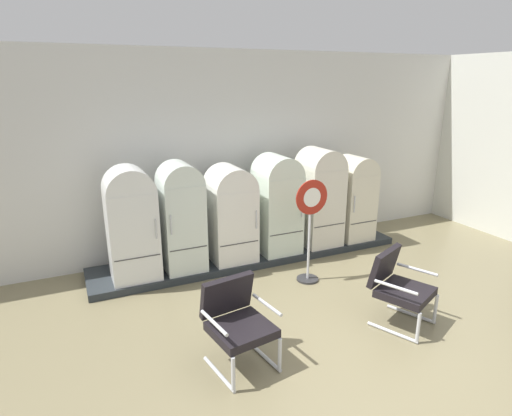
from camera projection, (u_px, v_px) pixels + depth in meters
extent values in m
cube|color=#7E7453|center=(370.00, 366.00, 4.42)|extent=(12.00, 10.00, 0.05)
cube|color=silver|center=(235.00, 153.00, 7.12)|extent=(11.76, 0.12, 3.29)
cube|color=#47443F|center=(234.00, 72.00, 6.74)|extent=(11.76, 0.07, 0.06)
cube|color=silver|center=(490.00, 145.00, 7.97)|extent=(0.12, 2.20, 3.29)
cube|color=#282E32|center=(251.00, 255.00, 7.03)|extent=(5.11, 0.95, 0.11)
cube|color=white|center=(133.00, 235.00, 5.97)|extent=(0.66, 0.60, 1.27)
cylinder|color=white|center=(129.00, 191.00, 5.78)|extent=(0.66, 0.59, 0.66)
cube|color=#383838|center=(138.00, 258.00, 5.77)|extent=(0.61, 0.01, 0.01)
cylinder|color=silver|center=(156.00, 229.00, 5.76)|extent=(0.02, 0.02, 0.28)
cube|color=silver|center=(182.00, 226.00, 6.26)|extent=(0.59, 0.63, 1.31)
cylinder|color=silver|center=(180.00, 183.00, 6.07)|extent=(0.59, 0.62, 0.59)
cube|color=#383838|center=(189.00, 249.00, 6.05)|extent=(0.54, 0.01, 0.01)
cylinder|color=silver|center=(171.00, 225.00, 5.83)|extent=(0.02, 0.02, 0.28)
cube|color=white|center=(231.00, 224.00, 6.62)|extent=(0.67, 0.69, 1.15)
cylinder|color=white|center=(230.00, 188.00, 6.45)|extent=(0.67, 0.68, 0.67)
cube|color=#383838|center=(240.00, 244.00, 6.37)|extent=(0.61, 0.01, 0.01)
cylinder|color=silver|center=(257.00, 220.00, 6.37)|extent=(0.02, 0.02, 0.28)
cube|color=silver|center=(277.00, 213.00, 6.92)|extent=(0.64, 0.70, 1.27)
cylinder|color=silver|center=(277.00, 175.00, 6.74)|extent=(0.64, 0.69, 0.64)
cube|color=#383838|center=(287.00, 233.00, 6.68)|extent=(0.59, 0.01, 0.01)
cylinder|color=silver|center=(302.00, 208.00, 6.66)|extent=(0.02, 0.02, 0.28)
cube|color=silver|center=(319.00, 206.00, 7.23)|extent=(0.63, 0.68, 1.33)
cylinder|color=silver|center=(320.00, 168.00, 7.03)|extent=(0.63, 0.67, 0.63)
cube|color=#383838|center=(330.00, 225.00, 7.00)|extent=(0.58, 0.01, 0.01)
cylinder|color=silver|center=(318.00, 204.00, 6.77)|extent=(0.02, 0.02, 0.28)
cube|color=beige|center=(354.00, 206.00, 7.49)|extent=(0.58, 0.60, 1.18)
cylinder|color=beige|center=(356.00, 173.00, 7.32)|extent=(0.58, 0.59, 0.58)
cube|color=#383838|center=(364.00, 222.00, 7.29)|extent=(0.53, 0.01, 0.01)
cylinder|color=silver|center=(355.00, 204.00, 7.08)|extent=(0.02, 0.02, 0.28)
cylinder|color=silver|center=(219.00, 374.00, 4.24)|extent=(0.13, 0.61, 0.04)
cylinder|color=silver|center=(233.00, 374.00, 3.96)|extent=(0.05, 0.05, 0.36)
cylinder|color=silver|center=(264.00, 355.00, 4.53)|extent=(0.13, 0.61, 0.04)
cylinder|color=silver|center=(280.00, 355.00, 4.25)|extent=(0.05, 0.05, 0.36)
cube|color=black|center=(242.00, 330.00, 4.27)|extent=(0.66, 0.64, 0.09)
cube|color=black|center=(227.00, 295.00, 4.42)|extent=(0.60, 0.24, 0.43)
cylinder|color=silver|center=(214.00, 323.00, 4.05)|extent=(0.11, 0.50, 0.04)
cylinder|color=silver|center=(267.00, 305.00, 4.37)|extent=(0.11, 0.50, 0.04)
cylinder|color=silver|center=(392.00, 332.00, 4.94)|extent=(0.29, 0.57, 0.04)
cylinder|color=silver|center=(418.00, 328.00, 4.71)|extent=(0.05, 0.05, 0.36)
cylinder|color=silver|center=(411.00, 314.00, 5.33)|extent=(0.29, 0.57, 0.04)
cylinder|color=silver|center=(436.00, 309.00, 5.09)|extent=(0.05, 0.05, 0.36)
cube|color=black|center=(405.00, 292.00, 5.01)|extent=(0.75, 0.74, 0.09)
cube|color=black|center=(384.00, 265.00, 5.12)|extent=(0.59, 0.38, 0.43)
cylinder|color=silver|center=(396.00, 287.00, 4.74)|extent=(0.24, 0.47, 0.04)
cylinder|color=silver|center=(417.00, 269.00, 5.18)|extent=(0.24, 0.47, 0.04)
cylinder|color=#2D2D30|center=(308.00, 279.00, 6.27)|extent=(0.32, 0.32, 0.03)
cylinder|color=silver|center=(309.00, 239.00, 6.08)|extent=(0.04, 0.04, 1.24)
cylinder|color=#A12417|center=(312.00, 197.00, 5.88)|extent=(0.49, 0.02, 0.49)
cylinder|color=white|center=(312.00, 197.00, 5.87)|extent=(0.27, 0.00, 0.27)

